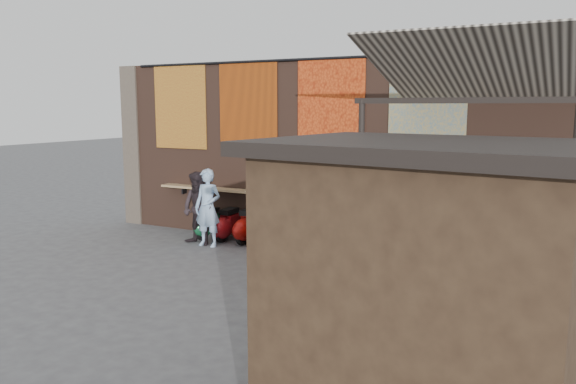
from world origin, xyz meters
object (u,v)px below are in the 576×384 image
at_px(diner_right, 199,209).
at_px(shelf_box, 351,193).
at_px(shopper_grey, 422,259).
at_px(scooter_stool_5, 316,233).
at_px(scooter_stool_4, 293,233).
at_px(scooter_stool_7, 367,242).
at_px(scooter_stool_1, 227,225).
at_px(diner_left, 208,208).
at_px(shopper_navy, 527,252).
at_px(shopper_tan, 417,251).
at_px(scooter_stool_6, 340,236).
at_px(scooter_stool_0, 208,224).
at_px(market_stall, 425,309).
at_px(scooter_stool_2, 248,226).
at_px(scooter_stool_3, 269,227).

bearing_deg(diner_right, shelf_box, 22.20).
bearing_deg(shopper_grey, scooter_stool_5, -8.62).
bearing_deg(scooter_stool_4, scooter_stool_7, -1.15).
bearing_deg(scooter_stool_1, scooter_stool_4, -1.04).
bearing_deg(diner_left, scooter_stool_5, 12.11).
relative_size(shopper_navy, shopper_grey, 0.83).
bearing_deg(diner_right, shopper_grey, -16.48).
xyz_separation_m(scooter_stool_7, shopper_grey, (1.78, -2.85, 0.57)).
distance_m(diner_left, shopper_tan, 4.99).
distance_m(scooter_stool_1, diner_left, 0.80).
distance_m(scooter_stool_5, scooter_stool_6, 0.57).
xyz_separation_m(scooter_stool_0, scooter_stool_4, (2.19, -0.00, 0.01)).
height_order(scooter_stool_5, market_stall, market_stall).
height_order(scooter_stool_6, shopper_tan, shopper_tan).
distance_m(scooter_stool_1, scooter_stool_2, 0.54).
height_order(scooter_stool_6, shopper_grey, shopper_grey).
distance_m(shelf_box, scooter_stool_0, 3.49).
xyz_separation_m(scooter_stool_1, market_stall, (5.86, -5.83, 0.94)).
distance_m(scooter_stool_2, diner_left, 1.01).
bearing_deg(shopper_tan, diner_right, 110.13).
xyz_separation_m(scooter_stool_3, diner_right, (-1.42, -0.58, 0.39)).
height_order(scooter_stool_0, shopper_tan, shopper_tan).
bearing_deg(scooter_stool_3, scooter_stool_2, 173.81).
height_order(shopper_navy, market_stall, market_stall).
xyz_separation_m(scooter_stool_4, scooter_stool_5, (0.51, 0.05, 0.04)).
height_order(scooter_stool_1, scooter_stool_2, scooter_stool_2).
bearing_deg(shopper_tan, shopper_navy, -37.41).
bearing_deg(scooter_stool_2, scooter_stool_4, -2.57).
bearing_deg(shelf_box, market_stall, -63.72).
distance_m(scooter_stool_2, scooter_stool_7, 2.80).
relative_size(scooter_stool_3, scooter_stool_4, 1.18).
relative_size(scooter_stool_5, market_stall, 0.32).
xyz_separation_m(diner_left, shopper_navy, (6.41, -0.60, -0.08)).
xyz_separation_m(shopper_grey, market_stall, (0.74, -2.91, 0.38)).
bearing_deg(shopper_grey, diner_left, 12.67).
bearing_deg(shopper_tan, scooter_stool_1, 102.44).
height_order(scooter_stool_5, scooter_stool_6, scooter_stool_6).
relative_size(scooter_stool_0, diner_left, 0.43).
bearing_deg(diner_left, scooter_stool_4, 14.96).
xyz_separation_m(shopper_grey, shopper_tan, (-0.34, 1.13, -0.19)).
distance_m(scooter_stool_3, scooter_stool_6, 1.66).
distance_m(scooter_stool_5, diner_right, 2.63).
height_order(diner_right, shopper_tan, diner_right).
distance_m(scooter_stool_4, diner_left, 1.92).
bearing_deg(market_stall, diner_right, 147.15).
height_order(scooter_stool_3, diner_right, diner_right).
xyz_separation_m(scooter_stool_1, shopper_tan, (4.77, -1.78, 0.38)).
distance_m(scooter_stool_7, shopper_navy, 3.24).
xyz_separation_m(scooter_stool_4, scooter_stool_7, (1.66, -0.03, -0.00)).
xyz_separation_m(scooter_stool_1, diner_right, (-0.33, -0.62, 0.45)).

